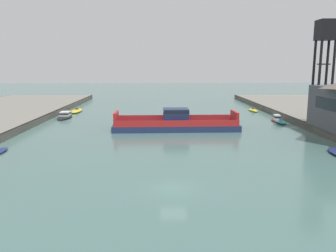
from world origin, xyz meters
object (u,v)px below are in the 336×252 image
chain_ferry (176,123)px  moored_boat_far_left (77,111)px  moored_boat_near_right (65,115)px  moored_boat_mid_right (276,119)px  crane_tower (325,44)px  moored_boat_upstream_a (281,122)px  moored_boat_far_right (253,110)px

chain_ferry → moored_boat_far_left: chain_ferry is taller
chain_ferry → moored_boat_near_right: (-24.39, 14.78, -0.63)m
chain_ferry → moored_boat_mid_right: 23.11m
crane_tower → moored_boat_near_right: bearing=162.1°
chain_ferry → moored_boat_upstream_a: 22.58m
chain_ferry → moored_boat_near_right: size_ratio=2.81×
chain_ferry → moored_boat_far_right: size_ratio=3.91×
moored_boat_far_left → moored_boat_far_right: moored_boat_far_left is taller
moored_boat_far_right → moored_boat_far_left: bearing=-180.0°
moored_boat_near_right → crane_tower: 54.93m
chain_ferry → moored_boat_far_left: 34.71m
chain_ferry → crane_tower: bearing=-3.3°
moored_boat_mid_right → crane_tower: crane_tower is taller
moored_boat_far_left → moored_boat_far_right: (45.34, 0.03, -0.01)m
moored_boat_far_right → moored_boat_near_right: bearing=-167.5°
moored_boat_mid_right → moored_boat_far_right: bearing=91.4°
chain_ferry → moored_boat_near_right: 28.53m
moored_boat_upstream_a → crane_tower: (4.23, -7.57, 14.97)m
moored_boat_near_right → moored_boat_far_right: (45.53, 10.12, -0.24)m
crane_tower → moored_boat_upstream_a: bearing=119.2°
chain_ferry → moored_boat_upstream_a: (21.73, 6.09, -0.84)m
moored_boat_near_right → moored_boat_far_right: moored_boat_near_right is taller
moored_boat_far_left → moored_boat_upstream_a: 49.62m
moored_boat_mid_right → moored_boat_upstream_a: bearing=-85.5°
moored_boat_mid_right → crane_tower: (4.41, -9.81, 14.70)m
chain_ferry → crane_tower: (25.96, -1.49, 14.13)m
moored_boat_mid_right → moored_boat_far_left: bearing=160.1°
moored_boat_far_right → crane_tower: size_ratio=0.33×
moored_boat_near_right → moored_boat_mid_right: bearing=-8.0°
chain_ferry → moored_boat_near_right: bearing=148.8°
chain_ferry → moored_boat_mid_right: size_ratio=4.44×
chain_ferry → moored_boat_mid_right: bearing=21.1°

